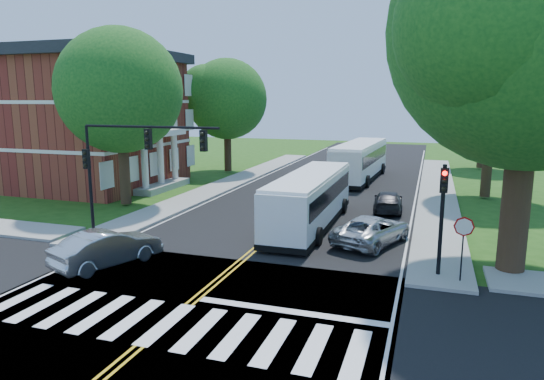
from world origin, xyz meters
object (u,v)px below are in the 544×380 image
at_px(signal_nw, 129,156).
at_px(signal_ne, 442,205).
at_px(dark_sedan, 388,201).
at_px(bus_lead, 310,199).
at_px(suv, 372,230).
at_px(hatchback, 108,248).
at_px(bus_follow, 360,160).

xyz_separation_m(signal_nw, signal_ne, (14.06, 0.01, -1.41)).
distance_m(signal_ne, dark_sedan, 11.93).
bearing_deg(bus_lead, suv, 148.13).
distance_m(bus_lead, dark_sedan, 6.46).
relative_size(signal_nw, hatchback, 1.54).
height_order(bus_follow, dark_sedan, bus_follow).
bearing_deg(bus_follow, signal_nw, 75.00).
xyz_separation_m(signal_nw, bus_follow, (7.63, 23.17, -2.65)).
bearing_deg(bus_follow, suv, 103.15).
bearing_deg(suv, dark_sedan, -70.73).
bearing_deg(hatchback, dark_sedan, -104.89).
bearing_deg(bus_follow, signal_ne, 108.72).
height_order(signal_nw, bus_lead, signal_nw).
bearing_deg(hatchback, signal_ne, -146.51).
bearing_deg(dark_sedan, bus_follow, -77.93).
bearing_deg(bus_follow, bus_lead, 92.12).
distance_m(suv, dark_sedan, 7.42).
bearing_deg(signal_ne, signal_nw, -179.95).
bearing_deg(dark_sedan, bus_lead, 48.96).
bearing_deg(signal_nw, suv, 19.64).
bearing_deg(dark_sedan, signal_ne, 100.17).
height_order(bus_follow, hatchback, bus_follow).
bearing_deg(suv, signal_nw, 39.85).
distance_m(bus_follow, suv, 19.57).
xyz_separation_m(bus_lead, bus_follow, (0.33, 16.96, 0.15)).
distance_m(bus_lead, bus_follow, 16.96).
bearing_deg(dark_sedan, suv, 84.70).
bearing_deg(signal_ne, dark_sedan, 104.53).
xyz_separation_m(bus_lead, dark_sedan, (3.82, 5.12, -0.94)).
distance_m(signal_nw, suv, 12.24).
xyz_separation_m(bus_lead, suv, (3.69, -2.29, -0.87)).
xyz_separation_m(signal_nw, dark_sedan, (11.12, 11.34, -3.74)).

